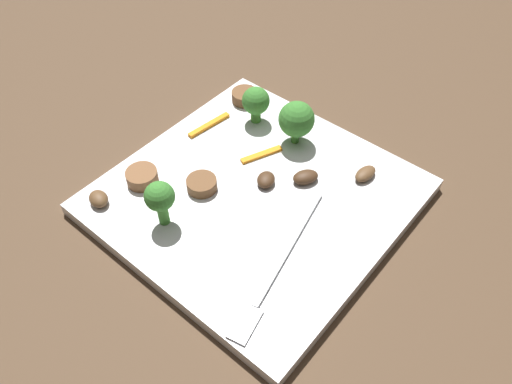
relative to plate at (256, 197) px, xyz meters
name	(u,v)px	position (x,y,z in m)	size (l,w,h in m)	color
ground_plane	(256,202)	(0.00, 0.00, -0.01)	(1.40, 1.40, 0.00)	#4C3826
plate	(256,197)	(0.00, 0.00, 0.00)	(0.28, 0.28, 0.02)	white
fork	(275,271)	(0.06, 0.08, 0.01)	(0.18, 0.05, 0.00)	silver
broccoli_floret_0	(297,120)	(-0.09, -0.02, 0.04)	(0.04, 0.04, 0.05)	#408630
broccoli_floret_1	(256,102)	(-0.09, -0.07, 0.04)	(0.03, 0.03, 0.05)	#408630
broccoli_floret_2	(160,198)	(0.09, -0.04, 0.04)	(0.03, 0.03, 0.05)	#408630
sausage_slice_0	(202,184)	(0.03, -0.05, 0.01)	(0.03, 0.03, 0.01)	brown
sausage_slice_1	(142,177)	(0.07, -0.10, 0.01)	(0.03, 0.03, 0.01)	brown
sausage_slice_2	(245,96)	(-0.11, -0.11, 0.01)	(0.03, 0.03, 0.01)	brown
mushroom_0	(306,177)	(-0.05, 0.03, 0.01)	(0.03, 0.02, 0.01)	#422B19
mushroom_1	(265,179)	(-0.02, 0.00, 0.01)	(0.02, 0.02, 0.01)	#422B19
mushroom_2	(365,174)	(-0.09, 0.07, 0.01)	(0.03, 0.02, 0.01)	brown
mushroom_3	(99,199)	(0.11, -0.11, 0.01)	(0.02, 0.02, 0.01)	brown
pepper_strip_0	(209,125)	(-0.04, -0.11, 0.01)	(0.06, 0.01, 0.00)	orange
pepper_strip_1	(261,155)	(-0.05, -0.03, 0.01)	(0.05, 0.01, 0.00)	orange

